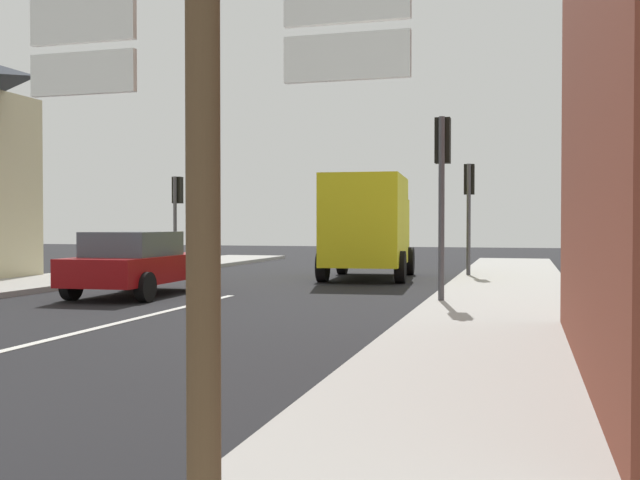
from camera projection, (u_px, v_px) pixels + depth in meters
name	position (u px, v px, depth m)	size (l,w,h in m)	color
ground_plane	(194.00, 305.00, 14.93)	(80.00, 80.00, 0.00)	black
sidewalk_right	(498.00, 325.00, 11.38)	(2.98, 44.00, 0.14)	#9E9B96
lane_centre_stripe	(79.00, 333.00, 11.07)	(0.16, 12.00, 0.01)	silver
sedan_far	(137.00, 263.00, 16.88)	(2.07, 4.25, 1.47)	maroon
delivery_truck	(368.00, 224.00, 22.08)	(2.79, 5.15, 3.05)	yellow
route_sign_post	(205.00, 156.00, 2.97)	(1.66, 0.14, 3.20)	brown
traffic_light_near_right	(442.00, 167.00, 14.58)	(0.30, 0.49, 3.75)	#47474C
traffic_light_far_left	(177.00, 202.00, 24.97)	(0.30, 0.49, 3.26)	#47474C
traffic_light_far_right	(469.00, 194.00, 21.84)	(0.30, 0.49, 3.43)	#47474C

